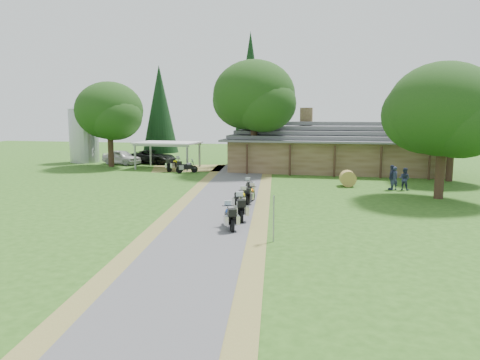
% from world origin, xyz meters
% --- Properties ---
extents(ground, '(120.00, 120.00, 0.00)m').
position_xyz_m(ground, '(0.00, 0.00, 0.00)').
color(ground, '#264B15').
rests_on(ground, ground).
extents(driveway, '(51.95, 51.95, 0.00)m').
position_xyz_m(driveway, '(-0.50, 4.00, 0.00)').
color(driveway, '#434346').
rests_on(driveway, ground).
extents(lodge, '(21.40, 9.40, 4.90)m').
position_xyz_m(lodge, '(6.00, 24.00, 2.45)').
color(lodge, brown).
rests_on(lodge, ground).
extents(silo, '(3.61, 3.61, 6.62)m').
position_xyz_m(silo, '(-22.57, 26.00, 3.31)').
color(silo, gray).
rests_on(silo, ground).
extents(carport, '(6.43, 4.44, 2.71)m').
position_xyz_m(carport, '(-10.95, 22.46, 1.36)').
color(carport, silver).
rests_on(carport, ground).
extents(car_white_sedan, '(4.47, 6.57, 2.02)m').
position_xyz_m(car_white_sedan, '(-17.32, 24.74, 1.01)').
color(car_white_sedan, silver).
rests_on(car_white_sedan, ground).
extents(car_dark_suv, '(3.66, 6.34, 2.28)m').
position_xyz_m(car_dark_suv, '(-14.23, 26.20, 1.14)').
color(car_dark_suv, black).
rests_on(car_dark_suv, ground).
extents(motorcycle_row_a, '(1.31, 2.00, 1.31)m').
position_xyz_m(motorcycle_row_a, '(1.30, -0.86, 0.65)').
color(motorcycle_row_a, navy).
rests_on(motorcycle_row_a, ground).
extents(motorcycle_row_b, '(1.23, 2.15, 1.40)m').
position_xyz_m(motorcycle_row_b, '(1.39, 1.21, 0.70)').
color(motorcycle_row_b, '#A3A4AB').
rests_on(motorcycle_row_b, ground).
extents(motorcycle_row_c, '(0.63, 1.90, 1.29)m').
position_xyz_m(motorcycle_row_c, '(0.86, 3.89, 0.65)').
color(motorcycle_row_c, '#C5A100').
rests_on(motorcycle_row_c, ground).
extents(motorcycle_row_d, '(0.67, 1.80, 1.21)m').
position_xyz_m(motorcycle_row_d, '(1.02, 5.89, 0.61)').
color(motorcycle_row_d, '#D66405').
rests_on(motorcycle_row_d, ground).
extents(motorcycle_row_e, '(1.09, 1.80, 1.17)m').
position_xyz_m(motorcycle_row_e, '(0.36, 8.60, 0.59)').
color(motorcycle_row_e, black).
rests_on(motorcycle_row_e, ground).
extents(motorcycle_carport_a, '(1.23, 2.19, 1.43)m').
position_xyz_m(motorcycle_carport_a, '(-9.43, 20.24, 0.71)').
color(motorcycle_carport_a, '#E7E400').
rests_on(motorcycle_carport_a, ground).
extents(motorcycle_carport_b, '(1.90, 1.63, 1.30)m').
position_xyz_m(motorcycle_carport_b, '(-7.80, 19.22, 0.65)').
color(motorcycle_carport_b, slate).
rests_on(motorcycle_carport_b, ground).
extents(person_a, '(0.72, 0.67, 2.06)m').
position_xyz_m(person_a, '(10.49, 13.17, 1.03)').
color(person_a, '#2C3354').
rests_on(person_a, ground).
extents(person_b, '(0.68, 0.60, 1.96)m').
position_xyz_m(person_b, '(11.24, 13.29, 0.98)').
color(person_b, '#2C3354').
rests_on(person_b, ground).
extents(person_c, '(0.62, 0.73, 2.18)m').
position_xyz_m(person_c, '(10.34, 13.26, 1.09)').
color(person_c, '#2C3354').
rests_on(person_c, ground).
extents(hay_bale, '(1.35, 1.25, 1.23)m').
position_xyz_m(hay_bale, '(7.14, 14.24, 0.61)').
color(hay_bale, olive).
rests_on(hay_bale, ground).
extents(sign_post, '(0.38, 0.06, 2.11)m').
position_xyz_m(sign_post, '(3.78, -2.76, 1.05)').
color(sign_post, gray).
rests_on(sign_post, ground).
extents(oak_lodge_left, '(7.77, 7.77, 11.87)m').
position_xyz_m(oak_lodge_left, '(-1.66, 21.15, 5.94)').
color(oak_lodge_left, '#143610').
rests_on(oak_lodge_left, ground).
extents(oak_lodge_right, '(6.37, 6.37, 8.73)m').
position_xyz_m(oak_lodge_right, '(15.50, 18.86, 4.37)').
color(oak_lodge_right, '#143610').
rests_on(oak_lodge_right, ground).
extents(oak_driveway, '(7.29, 7.29, 9.59)m').
position_xyz_m(oak_driveway, '(13.08, 10.18, 4.79)').
color(oak_driveway, '#143610').
rests_on(oak_driveway, ground).
extents(oak_silo, '(7.08, 7.08, 9.56)m').
position_xyz_m(oak_silo, '(-17.41, 22.55, 4.78)').
color(oak_silo, '#143610').
rests_on(oak_silo, ground).
extents(cedar_near, '(4.09, 4.09, 14.42)m').
position_xyz_m(cedar_near, '(-3.39, 28.10, 7.21)').
color(cedar_near, black).
rests_on(cedar_near, ground).
extents(cedar_far, '(4.12, 4.12, 11.13)m').
position_xyz_m(cedar_far, '(-14.19, 28.56, 5.57)').
color(cedar_far, black).
rests_on(cedar_far, ground).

